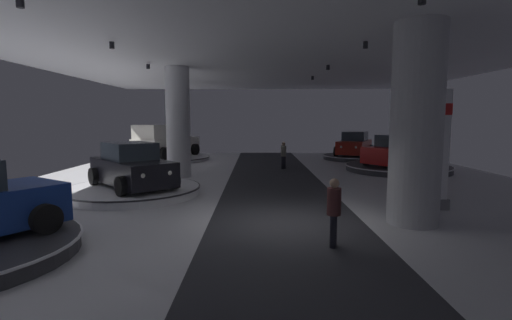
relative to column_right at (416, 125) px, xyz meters
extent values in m
cube|color=silver|center=(-3.53, 0.05, -2.77)|extent=(24.00, 44.00, 0.05)
cube|color=#2D2D33|center=(-3.53, 0.05, -2.75)|extent=(4.40, 44.00, 0.01)
cube|color=silver|center=(-3.53, 0.05, 2.80)|extent=(24.00, 44.00, 0.10)
cylinder|color=black|center=(-9.28, -2.19, 2.57)|extent=(0.16, 0.16, 0.22)
cylinder|color=black|center=(-9.11, 2.27, 2.57)|extent=(0.16, 0.16, 0.22)
cylinder|color=black|center=(-9.33, 7.13, 2.57)|extent=(0.16, 0.16, 0.22)
cylinder|color=black|center=(-9.20, 12.28, 2.57)|extent=(0.16, 0.16, 0.22)
cylinder|color=black|center=(-0.82, 2.22, 2.57)|extent=(0.16, 0.16, 0.22)
cylinder|color=black|center=(-1.03, 7.45, 2.57)|extent=(0.16, 0.16, 0.22)
cylinder|color=black|center=(-1.08, 11.88, 2.57)|extent=(0.16, 0.16, 0.22)
cylinder|color=#ADADB2|center=(0.00, 0.00, 0.00)|extent=(1.38, 1.38, 5.50)
cylinder|color=silver|center=(-8.31, 8.53, 0.00)|extent=(1.20, 1.20, 5.50)
cube|color=slate|center=(1.20, 1.79, -2.58)|extent=(1.27, 0.65, 0.35)
cube|color=white|center=(1.20, 1.79, -0.64)|extent=(1.10, 0.57, 3.51)
cube|color=red|center=(1.20, 1.79, 0.48)|extent=(1.13, 0.59, 0.36)
cylinder|color=#333338|center=(2.76, 16.62, -2.59)|extent=(4.41, 4.41, 0.32)
cylinder|color=white|center=(2.76, 16.62, -2.46)|extent=(4.50, 4.50, 0.05)
cube|color=maroon|center=(2.76, 16.62, -1.82)|extent=(3.44, 4.57, 0.90)
cube|color=#2D3842|center=(2.83, 16.76, -1.07)|extent=(2.23, 2.39, 0.70)
cylinder|color=black|center=(3.04, 14.90, -2.09)|extent=(0.49, 0.71, 0.68)
cylinder|color=black|center=(1.24, 15.77, -2.09)|extent=(0.49, 0.71, 0.68)
cylinder|color=black|center=(4.28, 17.48, -2.09)|extent=(0.49, 0.71, 0.68)
cylinder|color=black|center=(2.48, 18.34, -2.09)|extent=(0.49, 0.71, 0.68)
sphere|color=white|center=(2.32, 14.55, -1.71)|extent=(0.18, 0.18, 0.18)
sphere|color=white|center=(1.42, 14.98, -1.71)|extent=(0.18, 0.18, 0.18)
cylinder|color=#333338|center=(3.63, 10.59, -2.58)|extent=(5.67, 5.67, 0.33)
cylinder|color=white|center=(3.63, 10.59, -2.45)|extent=(5.78, 5.78, 0.05)
cube|color=red|center=(3.63, 10.59, -1.81)|extent=(4.50, 3.80, 0.90)
cube|color=#2D3842|center=(3.50, 10.51, -1.06)|extent=(2.44, 2.34, 0.70)
cylinder|color=black|center=(4.28, 12.21, -2.08)|extent=(0.69, 0.56, 0.68)
cylinder|color=black|center=(5.37, 10.54, -2.08)|extent=(0.69, 0.56, 0.68)
cylinder|color=black|center=(1.88, 10.65, -2.08)|extent=(0.69, 0.56, 0.68)
cylinder|color=black|center=(2.97, 8.98, -2.08)|extent=(0.69, 0.56, 0.68)
sphere|color=white|center=(5.08, 12.13, -1.69)|extent=(0.18, 0.18, 0.18)
sphere|color=white|center=(5.62, 11.30, -1.69)|extent=(0.18, 0.18, 0.18)
cylinder|color=#B7B7BC|center=(-10.81, 16.42, -2.63)|extent=(5.98, 5.98, 0.23)
cylinder|color=black|center=(-10.81, 16.42, -2.55)|extent=(6.10, 6.10, 0.05)
cube|color=silver|center=(-10.81, 16.42, -1.77)|extent=(4.06, 5.70, 1.20)
cube|color=silver|center=(-11.49, 14.86, -0.72)|extent=(2.42, 2.32, 1.00)
cube|color=#28333D|center=(-11.29, 15.33, -0.72)|extent=(1.63, 0.78, 0.75)
cylinder|color=black|center=(-10.48, 14.24, -2.10)|extent=(0.60, 0.88, 0.84)
cylinder|color=black|center=(-12.63, 15.19, -2.10)|extent=(0.60, 0.88, 0.84)
cylinder|color=black|center=(-8.98, 17.64, -2.10)|extent=(0.60, 0.88, 0.84)
cylinder|color=black|center=(-11.13, 18.59, -2.10)|extent=(0.60, 0.88, 0.84)
cylinder|color=silver|center=(-9.16, 3.93, -2.59)|extent=(5.07, 5.07, 0.32)
cylinder|color=black|center=(-9.16, 3.93, -2.46)|extent=(5.18, 5.18, 0.05)
cube|color=black|center=(-9.16, 3.93, -1.82)|extent=(4.12, 4.35, 0.90)
cube|color=#2D3842|center=(-9.26, 4.04, -1.07)|extent=(2.42, 2.46, 0.70)
cylinder|color=black|center=(-7.47, 3.51, -2.09)|extent=(0.61, 0.66, 0.68)
cylinder|color=black|center=(-8.98, 2.19, -2.09)|extent=(0.61, 0.66, 0.68)
cylinder|color=black|center=(-9.34, 5.66, -2.09)|extent=(0.61, 0.66, 0.68)
cylinder|color=black|center=(-10.85, 4.35, -2.09)|extent=(0.61, 0.66, 0.68)
sphere|color=white|center=(-7.44, 2.70, -1.71)|extent=(0.18, 0.18, 0.18)
sphere|color=white|center=(-8.18, 2.05, -1.71)|extent=(0.18, 0.18, 0.18)
cylinder|color=black|center=(-10.73, -1.00, -2.05)|extent=(0.56, 0.69, 0.68)
cylinder|color=black|center=(-9.07, -2.11, -2.05)|extent=(0.56, 0.69, 0.68)
sphere|color=white|center=(-9.96, -0.76, -1.67)|extent=(0.18, 0.18, 0.18)
sphere|color=white|center=(-9.14, -1.30, -1.67)|extent=(0.18, 0.18, 0.18)
cylinder|color=black|center=(-2.65, -2.01, -2.35)|extent=(0.14, 0.14, 0.80)
cylinder|color=black|center=(-2.59, -1.85, -2.35)|extent=(0.14, 0.14, 0.80)
cylinder|color=#472323|center=(-2.62, -1.93, -1.69)|extent=(0.32, 0.32, 0.62)
sphere|color=tan|center=(-2.62, -1.93, -1.27)|extent=(0.22, 0.22, 0.22)
cylinder|color=black|center=(-2.84, 11.39, -2.35)|extent=(0.14, 0.14, 0.80)
cylinder|color=black|center=(-2.71, 11.51, -2.35)|extent=(0.14, 0.14, 0.80)
cylinder|color=#6B665B|center=(-2.77, 11.45, -1.69)|extent=(0.32, 0.32, 0.62)
sphere|color=tan|center=(-2.77, 11.45, -1.27)|extent=(0.22, 0.22, 0.22)
camera|label=1|loc=(-4.39, -10.14, 0.16)|focal=25.94mm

